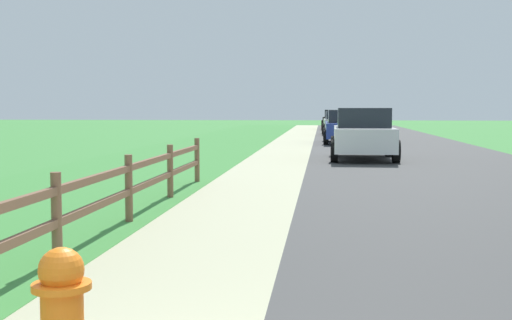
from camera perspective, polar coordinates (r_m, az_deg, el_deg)
name	(u,v)px	position (r m, az deg, el deg)	size (l,w,h in m)	color
ground_plane	(312,148)	(27.47, 4.79, 1.06)	(120.00, 120.00, 0.00)	#408A3D
road_asphalt	(394,145)	(29.63, 11.64, 1.24)	(7.00, 66.00, 0.01)	#3C3C3C
curb_concrete	(245,144)	(29.67, -0.95, 1.33)	(6.00, 66.00, 0.01)	#B6B58F
grass_verge	(212,144)	(29.88, -3.81, 1.35)	(5.00, 66.00, 0.00)	#408A3D
rail_fence	(98,194)	(8.48, -13.29, -2.85)	(0.11, 13.13, 0.97)	brown
parked_suv_white	(363,134)	(21.42, 9.12, 2.23)	(2.08, 4.26, 1.62)	white
parked_car_blue	(347,126)	(31.19, 7.74, 2.86)	(2.16, 4.89, 1.53)	navy
parked_car_silver	(340,123)	(40.74, 7.14, 3.16)	(2.14, 4.36, 1.41)	#B7BABF
parked_car_black	(337,119)	(50.47, 6.88, 3.45)	(2.28, 4.65, 1.48)	black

